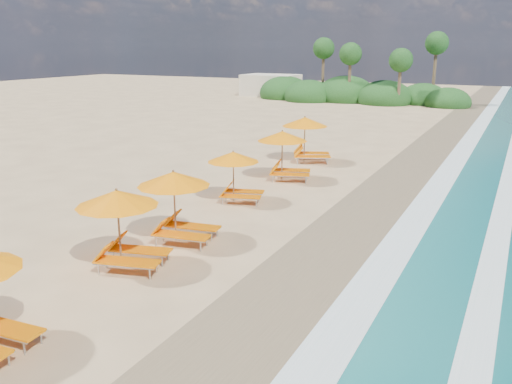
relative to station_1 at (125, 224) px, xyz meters
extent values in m
plane|color=tan|center=(1.58, 5.69, -1.41)|extent=(160.00, 160.00, 0.00)
cube|color=olive|center=(5.58, 5.69, -1.41)|extent=(4.00, 160.00, 0.01)
cube|color=white|center=(7.08, 5.69, -1.38)|extent=(1.20, 160.00, 0.01)
cube|color=white|center=(10.08, 5.69, -1.39)|extent=(0.80, 160.00, 0.01)
cylinder|color=olive|center=(-0.19, -0.05, -0.21)|extent=(0.06, 0.06, 2.41)
cone|color=orange|center=(-0.19, -0.05, 0.80)|extent=(3.04, 3.04, 0.49)
sphere|color=olive|center=(-0.19, -0.05, 1.07)|extent=(0.09, 0.09, 0.09)
cylinder|color=olive|center=(-0.02, 2.62, -0.20)|extent=(0.06, 0.06, 2.44)
cone|color=orange|center=(-0.02, 2.62, 0.82)|extent=(2.89, 2.89, 0.49)
sphere|color=olive|center=(-0.02, 2.62, 1.09)|extent=(0.09, 0.09, 0.09)
cylinder|color=olive|center=(-0.57, 7.78, -0.33)|extent=(0.05, 0.05, 2.17)
cone|color=orange|center=(-0.57, 7.78, 0.58)|extent=(2.80, 2.80, 0.44)
sphere|color=olive|center=(-0.57, 7.78, 0.82)|extent=(0.08, 0.08, 0.08)
cylinder|color=olive|center=(-0.28, 12.31, -0.19)|extent=(0.06, 0.06, 2.44)
cone|color=orange|center=(-0.28, 12.31, 0.82)|extent=(3.19, 3.19, 0.49)
sphere|color=olive|center=(-0.28, 12.31, 1.09)|extent=(0.09, 0.09, 0.09)
cylinder|color=olive|center=(-0.88, 16.83, -0.13)|extent=(0.06, 0.06, 2.57)
cone|color=orange|center=(-0.88, 16.83, 0.94)|extent=(3.49, 3.49, 0.52)
sphere|color=olive|center=(-0.88, 16.83, 1.23)|extent=(0.09, 0.09, 0.09)
ellipsoid|color=#163D14|center=(-4.42, 50.69, -0.79)|extent=(6.40, 6.40, 4.16)
ellipsoid|color=#163D14|center=(-9.42, 51.69, -0.71)|extent=(7.20, 7.20, 4.68)
ellipsoid|color=#163D14|center=(-13.42, 49.69, -0.83)|extent=(6.00, 6.00, 3.90)
ellipsoid|color=#163D14|center=(-0.42, 52.69, -0.87)|extent=(5.60, 5.60, 3.64)
ellipsoid|color=#163D14|center=(-17.42, 51.69, -0.77)|extent=(6.60, 6.60, 4.29)
ellipsoid|color=#163D14|center=(2.58, 50.69, -0.93)|extent=(5.00, 5.00, 3.25)
cylinder|color=brown|center=(-2.42, 48.69, 1.09)|extent=(0.36, 0.36, 5.00)
sphere|color=#163D14|center=(-2.42, 48.69, 3.59)|extent=(2.60, 2.60, 2.60)
cylinder|color=brown|center=(-8.42, 49.69, 1.39)|extent=(0.36, 0.36, 5.60)
sphere|color=#163D14|center=(-8.42, 49.69, 4.19)|extent=(2.60, 2.60, 2.60)
cylinder|color=brown|center=(-12.42, 51.69, 1.69)|extent=(0.36, 0.36, 6.20)
sphere|color=#163D14|center=(-12.42, 51.69, 4.79)|extent=(2.60, 2.60, 2.60)
cylinder|color=brown|center=(0.58, 52.69, 1.99)|extent=(0.36, 0.36, 6.80)
sphere|color=#163D14|center=(0.58, 52.69, 5.39)|extent=(2.60, 2.60, 2.60)
cube|color=beige|center=(-20.42, 53.69, -0.01)|extent=(7.00, 5.00, 2.80)
camera|label=1|loc=(10.45, -11.88, 5.23)|focal=37.51mm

